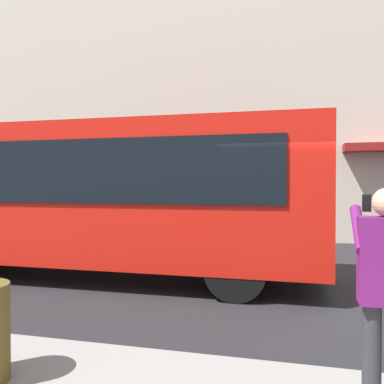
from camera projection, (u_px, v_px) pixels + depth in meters
name	position (u px, v px, depth m)	size (l,w,h in m)	color
ground_plane	(299.00, 290.00, 7.39)	(60.00, 60.00, 0.00)	#232326
building_facade_far	(301.00, 61.00, 13.85)	(28.00, 1.55, 12.00)	beige
red_bus	(95.00, 194.00, 8.43)	(9.05, 2.54, 3.08)	red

